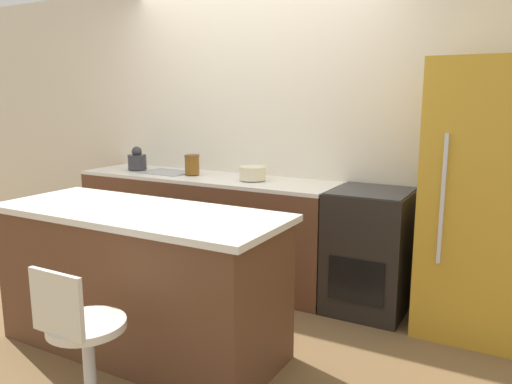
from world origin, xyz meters
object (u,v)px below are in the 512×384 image
kettle (137,160)px  mixing_bowl (252,173)px  oven_range (369,251)px  refrigerator (481,201)px  stool_chair (83,350)px

kettle → mixing_bowl: 1.24m
oven_range → mixing_bowl: bearing=-179.6°
refrigerator → mixing_bowl: size_ratio=8.42×
refrigerator → stool_chair: bearing=-127.7°
oven_range → kettle: 2.30m
oven_range → refrigerator: 0.86m
stool_chair → kettle: (-1.43, 1.99, 0.61)m
stool_chair → kettle: size_ratio=3.82×
stool_chair → refrigerator: bearing=52.3°
kettle → mixing_bowl: size_ratio=0.99×
refrigerator → stool_chair: refrigerator is taller
oven_range → kettle: bearing=-179.8°
refrigerator → kettle: refrigerator is taller
stool_chair → kettle: 2.53m
stool_chair → mixing_bowl: bearing=95.4°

